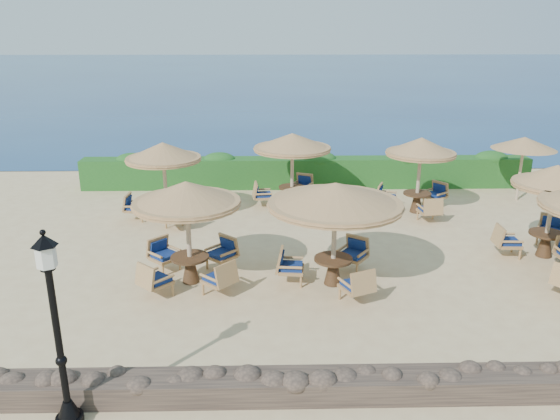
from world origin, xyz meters
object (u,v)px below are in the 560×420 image
object	(u,v)px
extra_parasol	(524,143)
cafe_set_0	(187,215)
cafe_set_4	(292,154)
cafe_set_5	(420,162)
cafe_set_6	(553,197)
cafe_set_3	(164,167)
cafe_set_1	(335,208)
lamp_post	(58,341)

from	to	relation	value
extra_parasol	cafe_set_0	distance (m)	13.19
extra_parasol	cafe_set_4	distance (m)	8.50
extra_parasol	cafe_set_5	world-z (taller)	cafe_set_5
cafe_set_0	cafe_set_6	bearing A→B (deg)	8.38
cafe_set_4	cafe_set_5	size ratio (longest dim) A/B	1.02
extra_parasol	cafe_set_3	world-z (taller)	cafe_set_3
extra_parasol	cafe_set_1	xyz separation A→B (m)	(-7.74, -6.95, -0.16)
lamp_post	cafe_set_1	xyz separation A→B (m)	(4.86, 5.05, 0.46)
cafe_set_1	extra_parasol	bearing A→B (deg)	41.92
cafe_set_6	extra_parasol	bearing A→B (deg)	73.75
lamp_post	cafe_set_6	size ratio (longest dim) A/B	1.19
cafe_set_1	cafe_set_6	size ratio (longest dim) A/B	1.20
extra_parasol	cafe_set_5	size ratio (longest dim) A/B	0.87
cafe_set_5	lamp_post	bearing A→B (deg)	-128.35
cafe_set_5	extra_parasol	bearing A→B (deg)	17.64
cafe_set_6	lamp_post	bearing A→B (deg)	-148.80
cafe_set_0	cafe_set_5	size ratio (longest dim) A/B	0.97
lamp_post	cafe_set_6	distance (m)	12.92
cafe_set_3	cafe_set_4	xyz separation A→B (m)	(4.27, 1.54, 0.08)
cafe_set_1	cafe_set_5	bearing A→B (deg)	57.49
extra_parasol	cafe_set_1	distance (m)	10.40
cafe_set_4	cafe_set_5	xyz separation A→B (m)	(4.33, -0.90, -0.11)
cafe_set_0	cafe_set_5	xyz separation A→B (m)	(7.18, 5.43, 0.01)
cafe_set_4	extra_parasol	bearing A→B (deg)	2.86
lamp_post	cafe_set_3	bearing A→B (deg)	90.87
cafe_set_3	cafe_set_4	size ratio (longest dim) A/B	0.98
cafe_set_5	cafe_set_6	bearing A→B (deg)	-56.84
cafe_set_1	cafe_set_4	bearing A→B (deg)	96.53
extra_parasol	cafe_set_4	xyz separation A→B (m)	(-8.48, -0.42, -0.26)
cafe_set_1	cafe_set_6	bearing A→B (deg)	14.86
lamp_post	cafe_set_0	xyz separation A→B (m)	(1.27, 5.25, 0.24)
lamp_post	cafe_set_3	distance (m)	10.05
cafe_set_0	cafe_set_3	bearing A→B (deg)	106.54
extra_parasol	cafe_set_4	size ratio (longest dim) A/B	0.85
lamp_post	extra_parasol	world-z (taller)	lamp_post
cafe_set_1	cafe_set_4	xyz separation A→B (m)	(-0.75, 6.52, -0.10)
cafe_set_1	cafe_set_3	bearing A→B (deg)	135.15
cafe_set_3	cafe_set_1	bearing A→B (deg)	-44.85
lamp_post	cafe_set_1	world-z (taller)	lamp_post
extra_parasol	cafe_set_1	size ratio (longest dim) A/B	0.72
cafe_set_5	cafe_set_6	world-z (taller)	same
cafe_set_3	cafe_set_6	xyz separation A→B (m)	(11.21, -3.35, -0.06)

